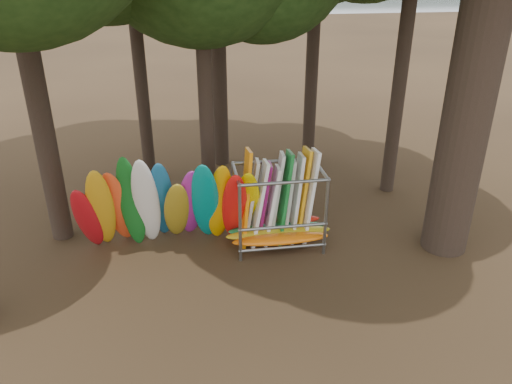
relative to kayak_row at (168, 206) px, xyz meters
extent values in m
plane|color=#47331E|center=(2.60, -1.11, -1.34)|extent=(120.00, 120.00, 0.00)
plane|color=gray|center=(2.60, 58.89, -1.34)|extent=(160.00, 160.00, 0.00)
cylinder|color=black|center=(-3.16, 1.20, 4.18)|extent=(0.58, 0.58, 11.05)
cylinder|color=black|center=(-0.76, 5.29, 4.54)|extent=(0.44, 0.44, 11.75)
cylinder|color=black|center=(5.49, 5.93, 4.22)|extent=(0.47, 0.47, 11.11)
cylinder|color=black|center=(1.27, 2.01, 3.55)|extent=(0.43, 0.43, 9.78)
cylinder|color=black|center=(7.58, 2.80, 4.64)|extent=(0.45, 0.45, 11.96)
ellipsoid|color=#B70F17|center=(-2.13, -0.04, -0.20)|extent=(0.78, 1.53, 2.43)
ellipsoid|color=orange|center=(-1.73, -0.10, 0.09)|extent=(0.88, 1.82, 3.01)
ellipsoid|color=#FF4D20|center=(-1.34, 0.17, -0.03)|extent=(0.89, 1.56, 2.74)
ellipsoid|color=#14611F|center=(-0.94, -0.03, 0.18)|extent=(0.74, 1.15, 3.10)
ellipsoid|color=silver|center=(-0.55, -0.07, 0.17)|extent=(0.75, 1.57, 3.14)
ellipsoid|color=#196396|center=(-0.16, 0.17, 0.08)|extent=(0.73, 1.79, 2.99)
ellipsoid|color=#A68A1F|center=(0.24, 0.07, -0.21)|extent=(0.86, 1.74, 2.43)
ellipsoid|color=#A52497|center=(0.63, 0.12, -0.04)|extent=(0.87, 1.84, 2.76)
ellipsoid|color=#048783|center=(1.03, -0.14, 0.09)|extent=(0.93, 1.78, 2.99)
ellipsoid|color=#E09906|center=(1.42, -0.05, 0.00)|extent=(0.87, 1.36, 2.78)
ellipsoid|color=red|center=(1.82, -0.14, -0.11)|extent=(0.73, 1.41, 2.58)
ellipsoid|color=#ECD100|center=(2.21, 0.05, -0.13)|extent=(0.82, 1.48, 2.53)
ellipsoid|color=orange|center=(3.04, -0.67, -0.92)|extent=(2.73, 0.55, 0.24)
ellipsoid|color=gold|center=(3.04, -0.34, -0.92)|extent=(3.03, 0.55, 0.24)
ellipsoid|color=#1A753C|center=(3.04, -0.06, -0.92)|extent=(2.83, 0.55, 0.24)
ellipsoid|color=red|center=(3.04, 0.34, -0.92)|extent=(2.77, 0.55, 0.24)
cube|color=orange|center=(2.14, -0.04, 0.07)|extent=(0.38, 0.81, 2.85)
cube|color=silver|center=(2.32, 0.11, -0.11)|extent=(0.53, 0.74, 2.47)
cube|color=white|center=(2.50, -0.11, -0.09)|extent=(0.57, 0.79, 2.52)
cube|color=#8B1760|center=(2.68, 0.11, -0.17)|extent=(0.50, 0.74, 2.36)
cube|color=white|center=(2.86, -0.08, -0.18)|extent=(0.50, 0.75, 2.33)
cube|color=silver|center=(3.04, 0.13, -0.04)|extent=(0.50, 0.76, 2.63)
cube|color=#19722D|center=(3.22, -0.10, 0.02)|extent=(0.47, 0.80, 2.75)
cube|color=white|center=(3.40, 0.11, -0.13)|extent=(0.41, 0.75, 2.44)
cube|color=silver|center=(3.58, -0.05, -0.04)|extent=(0.39, 0.78, 2.63)
cube|color=gold|center=(3.75, 0.07, 0.02)|extent=(0.49, 0.82, 2.75)
cube|color=white|center=(3.93, -0.11, 0.03)|extent=(0.49, 0.81, 2.75)
camera|label=1|loc=(0.52, -12.33, 6.21)|focal=35.00mm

